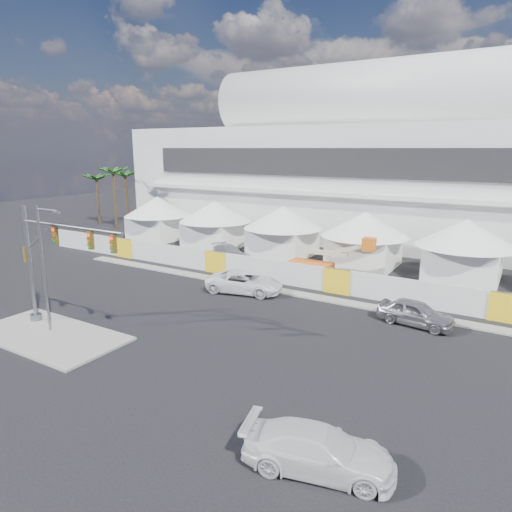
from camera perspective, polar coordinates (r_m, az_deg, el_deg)
The scene contains 13 objects.
ground at distance 28.84m, azimuth -12.53°, elevation -10.24°, with size 160.00×160.00×0.00m, color black.
median_island at distance 31.41m, azimuth -24.46°, elevation -9.02°, with size 10.00×5.00×0.15m, color gray.
stadium at distance 61.16m, azimuth 22.35°, elevation 10.56°, with size 80.00×24.80×21.98m.
tent_row at distance 47.23m, azimuth 8.23°, elevation 3.17°, with size 53.40×8.40×5.40m.
hoarding_fence at distance 37.12m, azimuth 10.11°, elevation -3.11°, with size 70.00×0.25×2.00m, color silver.
palm_cluster at distance 71.22m, azimuth -16.01°, elevation 9.21°, with size 10.60×10.60×8.55m.
sedan_silver at distance 31.94m, azimuth 19.30°, elevation -6.72°, with size 4.93×1.98×1.68m, color #9B9B9F.
pickup_curb at distance 36.78m, azimuth -1.44°, elevation -3.29°, with size 6.16×2.84×1.71m, color white.
pickup_near at distance 17.97m, azimuth 7.80°, elevation -22.87°, with size 5.52×2.25×1.60m, color silver.
lot_car_c at distance 48.12m, azimuth -3.35°, elevation 0.50°, with size 4.86×1.98×1.41m, color silver.
traffic_mast at distance 31.59m, azimuth -24.65°, elevation -0.74°, with size 9.19×0.75×7.69m.
streetlight_median at distance 30.63m, azimuth -24.90°, elevation -0.56°, with size 2.18×0.22×7.90m.
boom_lift at distance 41.87m, azimuth 7.82°, elevation -1.04°, with size 7.82×1.81×3.98m.
Camera 1 is at (18.66, -18.81, 11.39)m, focal length 32.00 mm.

